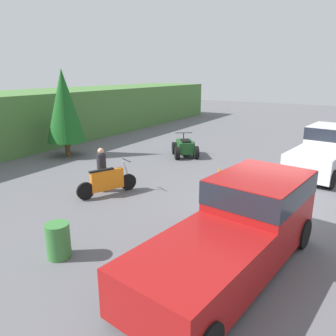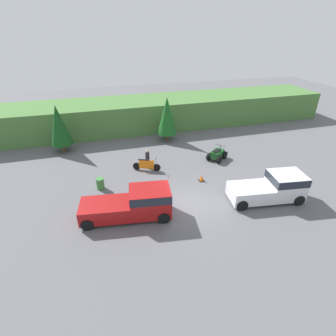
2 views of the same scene
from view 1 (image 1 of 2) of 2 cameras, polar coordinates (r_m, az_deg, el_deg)
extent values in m
plane|color=#5B5B60|center=(11.57, 16.96, -6.55)|extent=(80.00, 80.00, 0.00)
cylinder|color=brown|center=(18.50, -17.05, 3.27)|extent=(0.27, 0.27, 0.82)
cone|color=#19561E|center=(18.15, -17.66, 10.31)|extent=(2.01, 2.01, 3.75)
cube|color=maroon|center=(8.55, 15.57, -6.80)|extent=(2.76, 2.24, 1.74)
cube|color=#1E232D|center=(8.35, 15.87, -3.17)|extent=(2.78, 2.26, 0.56)
cube|color=maroon|center=(6.52, 4.81, -17.78)|extent=(3.31, 2.32, 0.98)
cylinder|color=black|center=(9.79, 12.36, -8.01)|extent=(0.80, 0.38, 0.77)
cylinder|color=black|center=(9.24, 22.21, -10.41)|extent=(0.80, 0.38, 0.77)
cylinder|color=black|center=(6.53, -7.67, -21.27)|extent=(0.80, 0.38, 0.77)
cube|color=silver|center=(17.42, 26.50, 3.76)|extent=(2.50, 2.20, 1.74)
cube|color=#1E232D|center=(17.32, 26.73, 5.61)|extent=(2.53, 2.22, 0.56)
cube|color=silver|center=(15.10, 24.16, 0.84)|extent=(3.00, 2.27, 0.98)
cylinder|color=black|center=(18.36, 24.03, 2.38)|extent=(0.80, 0.38, 0.77)
cylinder|color=black|center=(14.59, 19.81, -0.47)|extent=(0.80, 0.38, 0.77)
cylinder|color=black|center=(14.16, 26.45, -1.73)|extent=(0.80, 0.38, 0.77)
cylinder|color=black|center=(12.63, -6.92, -2.44)|extent=(0.62, 0.35, 0.64)
cylinder|color=black|center=(11.97, -14.18, -3.91)|extent=(0.62, 0.35, 0.64)
cube|color=orange|center=(12.19, -10.51, -2.06)|extent=(1.22, 0.65, 0.75)
cylinder|color=#B7B7BC|center=(12.48, -7.19, -0.58)|extent=(0.31, 0.17, 0.85)
cylinder|color=black|center=(12.36, -7.26, 1.36)|extent=(0.27, 0.56, 0.04)
cube|color=black|center=(11.99, -11.52, -0.40)|extent=(0.90, 0.50, 0.06)
cylinder|color=black|center=(18.15, 1.10, 3.50)|extent=(0.66, 0.58, 0.67)
cylinder|color=black|center=(18.30, 4.22, 3.56)|extent=(0.66, 0.58, 0.67)
cylinder|color=black|center=(17.01, 1.61, 2.61)|extent=(0.66, 0.58, 0.67)
cylinder|color=black|center=(17.17, 4.93, 2.69)|extent=(0.66, 0.58, 0.67)
cube|color=#194C1E|center=(17.60, 2.97, 3.78)|extent=(1.55, 1.44, 0.59)
cylinder|color=black|center=(17.99, 2.74, 5.59)|extent=(0.07, 0.07, 0.35)
cylinder|color=black|center=(17.96, 2.75, 6.14)|extent=(0.60, 0.77, 0.04)
cube|color=black|center=(17.39, 3.06, 4.76)|extent=(0.90, 0.83, 0.08)
cylinder|color=brown|center=(12.71, -11.56, -2.08)|extent=(0.22, 0.22, 0.83)
cylinder|color=brown|center=(12.55, -11.13, -2.29)|extent=(0.22, 0.22, 0.83)
cylinder|color=#232328|center=(12.42, -11.53, 1.01)|extent=(0.44, 0.44, 0.63)
sphere|color=tan|center=(12.32, -11.64, 2.92)|extent=(0.28, 0.28, 0.23)
cube|color=black|center=(14.05, 8.88, -1.89)|extent=(0.42, 0.42, 0.03)
cone|color=orange|center=(13.97, 8.93, -0.88)|extent=(0.32, 0.32, 0.55)
cylinder|color=#387A38|center=(8.53, -18.57, -11.90)|extent=(0.58, 0.58, 0.88)
camera|label=2|loc=(14.00, 104.58, 24.86)|focal=28.00mm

